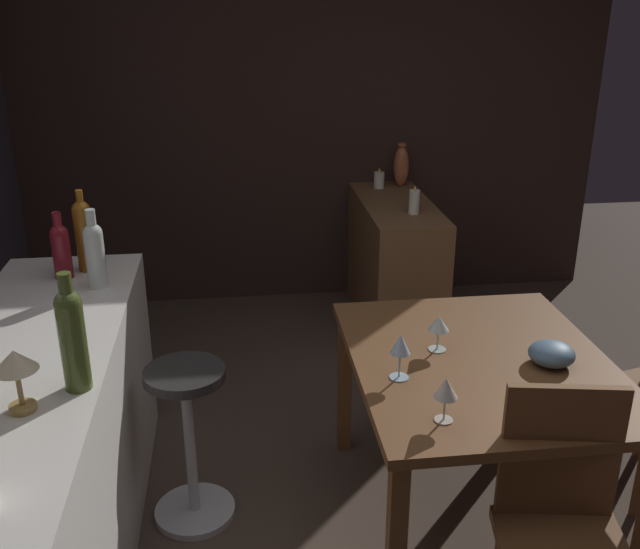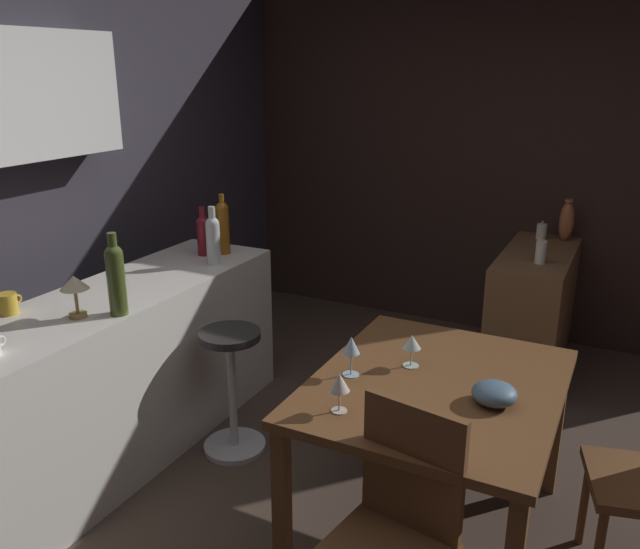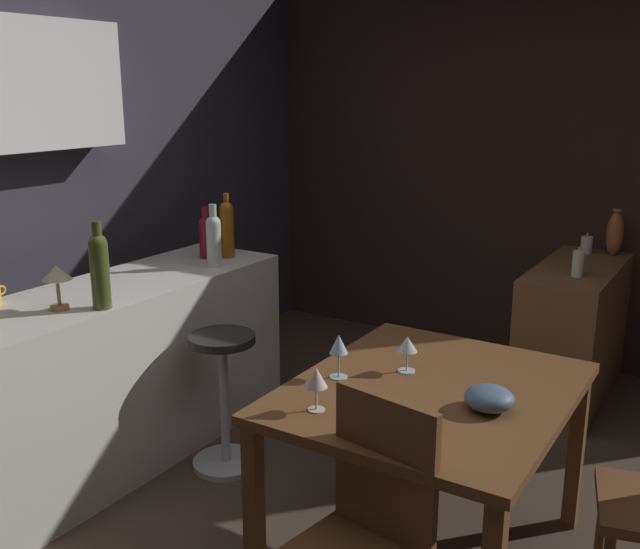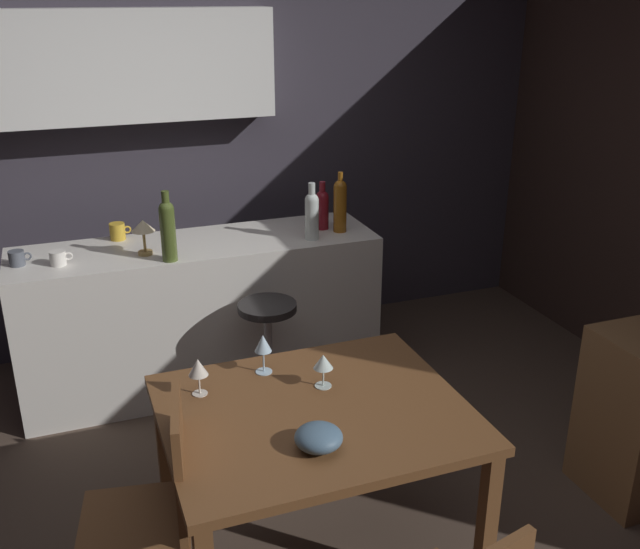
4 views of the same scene
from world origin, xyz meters
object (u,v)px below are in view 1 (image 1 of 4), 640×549
fruit_bowl (552,354)px  pillar_candle_tall (379,180)px  wine_glass_center (400,346)px  wine_bottle_ruby (61,248)px  pillar_candle_short (414,202)px  wine_glass_left (439,325)px  counter_lamp (16,366)px  wine_bottle_amber (84,233)px  vase_copper (401,166)px  wine_bottle_olive (72,335)px  dining_table (479,378)px  sideboard_cabinet (394,263)px  chair_near_window (562,523)px  bar_stool (190,440)px  wine_bottle_clear (95,252)px  wine_glass_right (446,389)px

fruit_bowl → pillar_candle_tall: 2.36m
wine_glass_center → wine_bottle_ruby: size_ratio=0.60×
fruit_bowl → pillar_candle_tall: bearing=4.5°
pillar_candle_short → wine_glass_left: bearing=169.3°
counter_lamp → wine_bottle_amber: bearing=0.4°
wine_glass_left → pillar_candle_tall: (2.19, -0.21, 0.02)m
wine_bottle_amber → vase_copper: bearing=-48.8°
wine_bottle_olive → pillar_candle_short: (1.98, -1.57, -0.19)m
fruit_bowl → counter_lamp: size_ratio=0.88×
wine_glass_left → pillar_candle_tall: pillar_candle_tall is taller
fruit_bowl → pillar_candle_tall: pillar_candle_tall is taller
dining_table → sideboard_cabinet: sideboard_cabinet is taller
sideboard_cabinet → pillar_candle_tall: size_ratio=8.22×
pillar_candle_tall → wine_bottle_amber: bearing=133.4°
wine_glass_center → fruit_bowl: 0.60m
chair_near_window → fruit_bowl: size_ratio=5.33×
chair_near_window → pillar_candle_short: size_ratio=5.47×
sideboard_cabinet → vase_copper: bearing=-16.4°
wine_glass_center → wine_bottle_olive: bearing=101.0°
sideboard_cabinet → chair_near_window: chair_near_window is taller
bar_stool → wine_bottle_clear: (0.39, 0.36, 0.69)m
wine_glass_center → sideboard_cabinet: bearing=-12.5°
wine_bottle_amber → pillar_candle_tall: (1.55, -1.64, -0.20)m
wine_bottle_olive → vase_copper: wine_bottle_olive is taller
bar_stool → wine_glass_left: bearing=-92.8°
wine_bottle_olive → chair_near_window: bearing=-102.8°
wine_glass_left → chair_near_window: bearing=-164.2°
chair_near_window → wine_bottle_amber: (1.39, 1.64, 0.58)m
dining_table → fruit_bowl: 0.29m
pillar_candle_short → bar_stool: bearing=139.8°
wine_bottle_ruby → counter_lamp: 1.09m
dining_table → bar_stool: bearing=82.9°
wine_glass_left → wine_bottle_clear: 1.43m
chair_near_window → vase_copper: bearing=-3.0°
wine_glass_left → wine_glass_center: size_ratio=0.83×
wine_bottle_clear → counter_lamp: wine_bottle_clear is taller
dining_table → wine_glass_left: (0.09, 0.15, 0.20)m
chair_near_window → wine_bottle_ruby: bearing=52.9°
wine_bottle_olive → wine_bottle_ruby: 1.00m
dining_table → wine_bottle_ruby: (0.65, 1.66, 0.38)m
counter_lamp → pillar_candle_tall: bearing=-31.0°
sideboard_cabinet → wine_glass_center: 2.13m
chair_near_window → pillar_candle_short: (2.31, -0.09, 0.39)m
wine_glass_left → wine_bottle_amber: bearing=65.7°
bar_stool → pillar_candle_tall: pillar_candle_tall is taller
bar_stool → wine_bottle_olive: wine_bottle_olive is taller
wine_bottle_clear → pillar_candle_short: wine_bottle_clear is taller
dining_table → pillar_candle_tall: bearing=-1.6°
dining_table → pillar_candle_tall: pillar_candle_tall is taller
pillar_candle_short → wine_glass_right: bearing=168.7°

